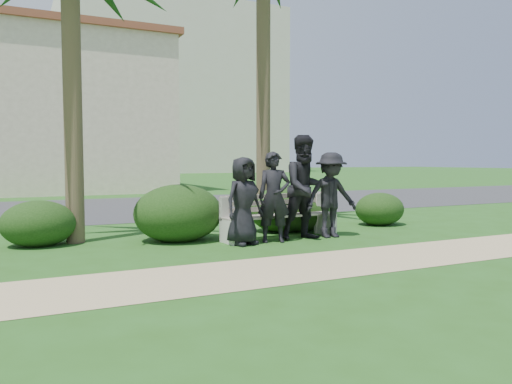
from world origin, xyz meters
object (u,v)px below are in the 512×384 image
(man_c, at_px, (306,187))
(man_d, at_px, (331,195))
(man_a, at_px, (243,201))
(park_bench, at_px, (279,219))
(man_b, at_px, (274,197))

(man_c, distance_m, man_d, 0.57)
(man_a, height_order, man_d, man_d)
(park_bench, xyz_separation_m, man_a, (-0.90, -0.36, 0.40))
(park_bench, height_order, man_b, man_b)
(man_c, height_order, man_d, man_c)
(man_a, relative_size, man_c, 0.79)
(man_b, height_order, man_d, man_b)
(man_a, distance_m, man_d, 1.83)
(man_a, relative_size, man_d, 0.94)
(man_a, xyz_separation_m, man_c, (1.28, 0.04, 0.20))
(park_bench, relative_size, man_b, 1.44)
(man_a, height_order, man_b, man_b)
(man_a, distance_m, man_c, 1.30)
(man_c, bearing_deg, man_d, 1.03)
(man_a, xyz_separation_m, man_b, (0.60, 0.01, 0.05))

